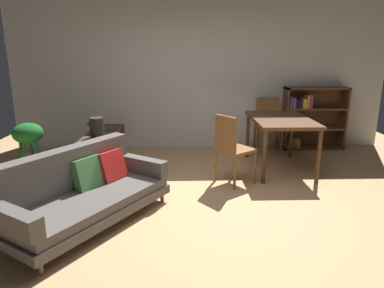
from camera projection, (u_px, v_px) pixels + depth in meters
The scene contains 11 objects.
ground_plane at pixel (211, 207), 4.07m from camera, with size 8.16×8.16×0.00m, color tan.
back_wall_panel at pixel (200, 75), 6.32m from camera, with size 6.80×0.10×2.70m, color silver.
fabric_couch at pixel (82, 190), 3.69m from camera, with size 1.69×1.97×0.77m.
media_console at pixel (103, 151), 5.34m from camera, with size 0.46×1.33×0.57m.
open_laptop at pixel (103, 127), 5.51m from camera, with size 0.42×0.29×0.10m.
desk_speaker at pixel (97, 127), 4.96m from camera, with size 0.20×0.20×0.29m.
potted_floor_plant at pixel (29, 144), 5.03m from camera, with size 0.46×0.45×0.78m.
dining_table at pixel (281, 123), 5.22m from camera, with size 0.85×1.32×0.80m.
dining_chair_near at pixel (268, 122), 6.30m from camera, with size 0.48×0.46×0.95m.
dining_chair_far at pixel (231, 146), 4.65m from camera, with size 0.59×0.59×0.96m.
bookshelf at pixel (309, 118), 6.41m from camera, with size 1.13×0.31×1.14m.
Camera 1 is at (-0.33, -3.72, 1.78)m, focal length 32.43 mm.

